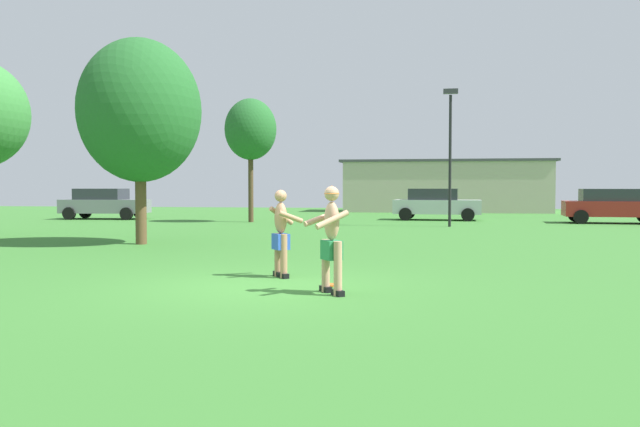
{
  "coord_description": "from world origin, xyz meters",
  "views": [
    {
      "loc": [
        2.68,
        -10.36,
        1.67
      ],
      "look_at": [
        0.66,
        2.01,
        1.15
      ],
      "focal_mm": 36.01,
      "sensor_mm": 36.0,
      "label": 1
    }
  ],
  "objects_px": {
    "tree_right_field": "(140,111)",
    "tree_behind_players": "(251,130)",
    "player_in_blue": "(281,232)",
    "car_gray_mid_lot": "(104,203)",
    "car_red_near_post": "(612,205)",
    "car_silver_far_end": "(436,204)",
    "lamp_post": "(450,143)",
    "player_with_cap": "(331,235)",
    "frisbee": "(331,285)"
  },
  "relations": [
    {
      "from": "player_with_cap",
      "to": "player_in_blue",
      "type": "xyz_separation_m",
      "value": [
        -1.18,
        1.68,
        -0.08
      ]
    },
    {
      "from": "lamp_post",
      "to": "tree_right_field",
      "type": "distance_m",
      "value": 13.44
    },
    {
      "from": "car_silver_far_end",
      "to": "lamp_post",
      "type": "relative_size",
      "value": 0.77
    },
    {
      "from": "lamp_post",
      "to": "frisbee",
      "type": "bearing_deg",
      "value": -98.82
    },
    {
      "from": "tree_behind_players",
      "to": "player_with_cap",
      "type": "bearing_deg",
      "value": -71.13
    },
    {
      "from": "tree_right_field",
      "to": "car_red_near_post",
      "type": "bearing_deg",
      "value": 39.1
    },
    {
      "from": "lamp_post",
      "to": "car_red_near_post",
      "type": "bearing_deg",
      "value": 26.53
    },
    {
      "from": "lamp_post",
      "to": "player_in_blue",
      "type": "bearing_deg",
      "value": -102.99
    },
    {
      "from": "car_gray_mid_lot",
      "to": "car_silver_far_end",
      "type": "bearing_deg",
      "value": 5.85
    },
    {
      "from": "frisbee",
      "to": "car_red_near_post",
      "type": "distance_m",
      "value": 22.74
    },
    {
      "from": "frisbee",
      "to": "tree_right_field",
      "type": "relative_size",
      "value": 0.05
    },
    {
      "from": "player_with_cap",
      "to": "lamp_post",
      "type": "height_order",
      "value": "lamp_post"
    },
    {
      "from": "player_in_blue",
      "to": "car_red_near_post",
      "type": "xyz_separation_m",
      "value": [
        11.08,
        19.53,
        -0.02
      ]
    },
    {
      "from": "car_red_near_post",
      "to": "car_silver_far_end",
      "type": "xyz_separation_m",
      "value": [
        -7.89,
        1.66,
        0.0
      ]
    },
    {
      "from": "player_with_cap",
      "to": "frisbee",
      "type": "xyz_separation_m",
      "value": [
        -0.12,
        0.82,
        -0.91
      ]
    },
    {
      "from": "player_with_cap",
      "to": "car_silver_far_end",
      "type": "relative_size",
      "value": 0.38
    },
    {
      "from": "frisbee",
      "to": "car_red_near_post",
      "type": "bearing_deg",
      "value": 63.84
    },
    {
      "from": "player_in_blue",
      "to": "car_red_near_post",
      "type": "distance_m",
      "value": 22.45
    },
    {
      "from": "car_gray_mid_lot",
      "to": "tree_right_field",
      "type": "distance_m",
      "value": 16.06
    },
    {
      "from": "player_in_blue",
      "to": "car_gray_mid_lot",
      "type": "relative_size",
      "value": 0.37
    },
    {
      "from": "car_silver_far_end",
      "to": "lamp_post",
      "type": "height_order",
      "value": "lamp_post"
    },
    {
      "from": "player_in_blue",
      "to": "tree_right_field",
      "type": "relative_size",
      "value": 0.27
    },
    {
      "from": "player_in_blue",
      "to": "frisbee",
      "type": "bearing_deg",
      "value": -39.23
    },
    {
      "from": "player_in_blue",
      "to": "lamp_post",
      "type": "bearing_deg",
      "value": 77.01
    },
    {
      "from": "player_with_cap",
      "to": "car_red_near_post",
      "type": "distance_m",
      "value": 23.41
    },
    {
      "from": "car_gray_mid_lot",
      "to": "tree_behind_players",
      "type": "height_order",
      "value": "tree_behind_players"
    },
    {
      "from": "player_with_cap",
      "to": "player_in_blue",
      "type": "relative_size",
      "value": 1.05
    },
    {
      "from": "car_red_near_post",
      "to": "tree_behind_players",
      "type": "height_order",
      "value": "tree_behind_players"
    },
    {
      "from": "player_in_blue",
      "to": "tree_behind_players",
      "type": "bearing_deg",
      "value": 107.13
    },
    {
      "from": "lamp_post",
      "to": "car_silver_far_end",
      "type": "bearing_deg",
      "value": 94.91
    },
    {
      "from": "car_gray_mid_lot",
      "to": "frisbee",
      "type": "bearing_deg",
      "value": -53.81
    },
    {
      "from": "car_gray_mid_lot",
      "to": "lamp_post",
      "type": "bearing_deg",
      "value": -11.74
    },
    {
      "from": "frisbee",
      "to": "tree_right_field",
      "type": "bearing_deg",
      "value": 133.78
    },
    {
      "from": "player_in_blue",
      "to": "tree_behind_players",
      "type": "height_order",
      "value": "tree_behind_players"
    },
    {
      "from": "tree_right_field",
      "to": "tree_behind_players",
      "type": "bearing_deg",
      "value": 89.9
    },
    {
      "from": "player_with_cap",
      "to": "car_red_near_post",
      "type": "relative_size",
      "value": 0.38
    },
    {
      "from": "tree_right_field",
      "to": "player_in_blue",
      "type": "bearing_deg",
      "value": -47.38
    },
    {
      "from": "lamp_post",
      "to": "tree_behind_players",
      "type": "bearing_deg",
      "value": 167.17
    },
    {
      "from": "car_red_near_post",
      "to": "lamp_post",
      "type": "relative_size",
      "value": 0.77
    },
    {
      "from": "player_with_cap",
      "to": "tree_right_field",
      "type": "bearing_deg",
      "value": 131.09
    },
    {
      "from": "player_in_blue",
      "to": "lamp_post",
      "type": "distance_m",
      "value": 16.46
    },
    {
      "from": "tree_right_field",
      "to": "tree_behind_players",
      "type": "xyz_separation_m",
      "value": [
        0.02,
        11.89,
        0.49
      ]
    },
    {
      "from": "car_silver_far_end",
      "to": "tree_behind_players",
      "type": "xyz_separation_m",
      "value": [
        -8.71,
        -3.28,
        3.53
      ]
    },
    {
      "from": "car_silver_far_end",
      "to": "tree_right_field",
      "type": "distance_m",
      "value": 17.76
    },
    {
      "from": "lamp_post",
      "to": "tree_behind_players",
      "type": "height_order",
      "value": "tree_behind_players"
    },
    {
      "from": "tree_right_field",
      "to": "tree_behind_players",
      "type": "height_order",
      "value": "tree_right_field"
    },
    {
      "from": "car_red_near_post",
      "to": "lamp_post",
      "type": "xyz_separation_m",
      "value": [
        -7.43,
        -3.71,
        2.7
      ]
    },
    {
      "from": "car_red_near_post",
      "to": "car_silver_far_end",
      "type": "relative_size",
      "value": 1.0
    },
    {
      "from": "player_in_blue",
      "to": "car_gray_mid_lot",
      "type": "height_order",
      "value": "player_in_blue"
    },
    {
      "from": "tree_behind_players",
      "to": "tree_right_field",
      "type": "bearing_deg",
      "value": -90.1
    }
  ]
}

